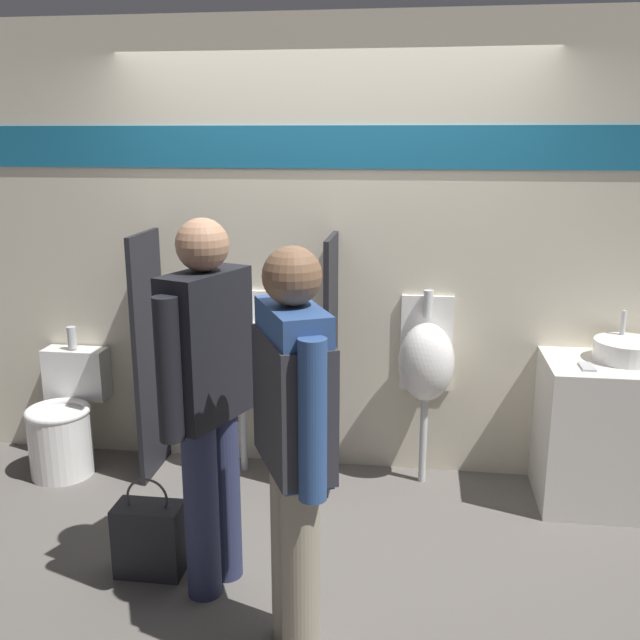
{
  "coord_description": "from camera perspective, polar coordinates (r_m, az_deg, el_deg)",
  "views": [
    {
      "loc": [
        0.52,
        -3.58,
        2.03
      ],
      "look_at": [
        0.0,
        0.17,
        1.05
      ],
      "focal_mm": 40.0,
      "sensor_mm": 36.0,
      "label": 1
    }
  ],
  "objects": [
    {
      "name": "sink_basin",
      "position": [
        4.26,
        23.35,
        -2.25
      ],
      "size": [
        0.36,
        0.36,
        0.25
      ],
      "color": "white",
      "rests_on": "sink_counter"
    },
    {
      "name": "shopping_bag",
      "position": [
        3.63,
        -13.46,
        -16.61
      ],
      "size": [
        0.32,
        0.17,
        0.49
      ],
      "color": "#232328",
      "rests_on": "ground_plane"
    },
    {
      "name": "person_with_lanyard",
      "position": [
        3.16,
        -8.92,
        -5.83
      ],
      "size": [
        0.33,
        0.56,
        1.71
      ],
      "rotation": [
        0.0,
        0.0,
        1.2
      ],
      "color": "#282D4C",
      "rests_on": "ground_plane"
    },
    {
      "name": "toilet",
      "position": [
        4.73,
        -19.76,
        -7.75
      ],
      "size": [
        0.4,
        0.55,
        0.87
      ],
      "color": "white",
      "rests_on": "ground_plane"
    },
    {
      "name": "sink_counter",
      "position": [
        4.37,
        23.55,
        -8.43
      ],
      "size": [
        0.97,
        0.55,
        0.83
      ],
      "color": "silver",
      "rests_on": "ground_plane"
    },
    {
      "name": "person_in_vest",
      "position": [
        2.71,
        -2.13,
        -8.7
      ],
      "size": [
        0.38,
        0.53,
        1.66
      ],
      "rotation": [
        0.0,
        0.0,
        2.02
      ],
      "color": "gray",
      "rests_on": "ground_plane"
    },
    {
      "name": "display_wall",
      "position": [
        4.27,
        0.79,
        5.48
      ],
      "size": [
        4.53,
        0.07,
        2.7
      ],
      "color": "beige",
      "rests_on": "ground_plane"
    },
    {
      "name": "cell_phone",
      "position": [
        4.06,
        20.59,
        -3.52
      ],
      "size": [
        0.07,
        0.14,
        0.01
      ],
      "color": "#B7B7BC",
      "rests_on": "sink_counter"
    },
    {
      "name": "ground_plane",
      "position": [
        4.15,
        -0.33,
        -14.77
      ],
      "size": [
        16.0,
        16.0,
        0.0
      ],
      "primitive_type": "plane",
      "color": "#5B5651"
    },
    {
      "name": "divider_mid",
      "position": [
        4.16,
        0.87,
        -3.5
      ],
      "size": [
        0.03,
        0.46,
        1.49
      ],
      "color": "black",
      "rests_on": "ground_plane"
    },
    {
      "name": "urinal_near_counter",
      "position": [
        4.33,
        -6.27,
        -2.71
      ],
      "size": [
        0.33,
        0.31,
        1.16
      ],
      "color": "silver",
      "rests_on": "ground_plane"
    },
    {
      "name": "divider_near_counter",
      "position": [
        4.42,
        -13.47,
        -2.8
      ],
      "size": [
        0.03,
        0.46,
        1.49
      ],
      "color": "black",
      "rests_on": "ground_plane"
    },
    {
      "name": "urinal_far",
      "position": [
        4.21,
        8.49,
        -3.3
      ],
      "size": [
        0.33,
        0.31,
        1.16
      ],
      "color": "silver",
      "rests_on": "ground_plane"
    }
  ]
}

